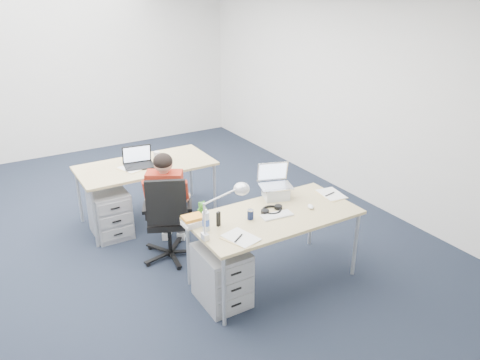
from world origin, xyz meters
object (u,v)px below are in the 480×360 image
at_px(bear_figurine, 202,210).
at_px(far_cup, 157,156).
at_px(drawer_pedestal_near, 222,275).
at_px(book_stack, 193,221).
at_px(drawer_pedestal_far, 110,213).
at_px(cordless_phone, 218,219).
at_px(water_bottle, 206,220).
at_px(computer_mouse, 311,207).
at_px(desk_lamp, 219,211).
at_px(seated_person, 168,202).
at_px(office_chair, 169,235).
at_px(desk_far, 146,168).
at_px(sunglasses, 276,199).
at_px(dark_laptop, 139,157).
at_px(silver_laptop, 276,182).
at_px(desk_near, 274,219).
at_px(headphones, 272,209).
at_px(wireless_keyboard, 277,215).
at_px(can_koozie, 250,214).

height_order(bear_figurine, far_cup, bear_figurine).
xyz_separation_m(drawer_pedestal_near, book_stack, (-0.15, 0.24, 0.50)).
bearing_deg(drawer_pedestal_far, cordless_phone, -71.63).
xyz_separation_m(drawer_pedestal_far, water_bottle, (0.42, -1.67, 0.56)).
height_order(computer_mouse, far_cup, far_cup).
distance_m(computer_mouse, desk_lamp, 1.04).
bearing_deg(seated_person, office_chair, -83.19).
bearing_deg(drawer_pedestal_far, book_stack, -76.62).
bearing_deg(seated_person, bear_figurine, -56.07).
bearing_deg(desk_far, cordless_phone, -89.18).
bearing_deg(drawer_pedestal_far, sunglasses, -48.90).
bearing_deg(dark_laptop, bear_figurine, -79.46).
relative_size(silver_laptop, sunglasses, 2.98).
height_order(seated_person, silver_laptop, seated_person).
bearing_deg(desk_lamp, cordless_phone, 79.88).
distance_m(desk_near, bear_figurine, 0.70).
distance_m(drawer_pedestal_near, silver_laptop, 1.08).
xyz_separation_m(drawer_pedestal_near, far_cup, (0.19, 1.98, 0.51)).
bearing_deg(book_stack, headphones, -10.23).
distance_m(desk_far, seated_person, 0.83).
bearing_deg(far_cup, dark_laptop, -157.18).
xyz_separation_m(sunglasses, dark_laptop, (-0.87, 1.59, 0.11)).
height_order(desk_near, headphones, headphones).
bearing_deg(drawer_pedestal_far, drawer_pedestal_near, -73.82).
bearing_deg(seated_person, computer_mouse, -16.15).
bearing_deg(computer_mouse, drawer_pedestal_far, 152.93).
height_order(seated_person, book_stack, seated_person).
distance_m(book_stack, sunglasses, 0.94).
distance_m(bear_figurine, dark_laptop, 1.54).
bearing_deg(headphones, water_bottle, 175.12).
xyz_separation_m(wireless_keyboard, book_stack, (-0.75, 0.24, 0.04)).
distance_m(book_stack, dark_laptop, 1.63).
height_order(seated_person, wireless_keyboard, seated_person).
bearing_deg(book_stack, sunglasses, 2.17).
xyz_separation_m(desk_near, computer_mouse, (0.38, -0.07, 0.06)).
xyz_separation_m(desk_far, seated_person, (-0.06, -0.83, -0.09)).
bearing_deg(headphones, office_chair, 125.88).
bearing_deg(drawer_pedestal_far, seated_person, -56.01).
xyz_separation_m(wireless_keyboard, water_bottle, (-0.69, 0.10, 0.10)).
distance_m(desk_near, seated_person, 1.24).
bearing_deg(far_cup, bear_figurine, -97.18).
bearing_deg(cordless_phone, water_bottle, 164.77).
bearing_deg(far_cup, drawer_pedestal_near, -95.46).
height_order(seated_person, far_cup, seated_person).
height_order(seated_person, computer_mouse, seated_person).
bearing_deg(drawer_pedestal_near, silver_laptop, 22.31).
bearing_deg(desk_far, desk_lamp, -91.42).
xyz_separation_m(can_koozie, far_cup, (-0.16, 1.91, 0.01)).
height_order(office_chair, far_cup, office_chair).
distance_m(desk_lamp, far_cup, 2.05).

